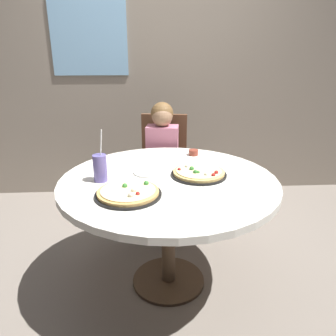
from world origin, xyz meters
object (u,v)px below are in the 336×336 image
at_px(dining_table, 169,192).
at_px(diner_child, 162,176).
at_px(chair_wooden, 163,163).
at_px(pizza_cheese, 199,173).
at_px(sauce_bowl, 193,152).
at_px(plate_small, 148,172).
at_px(pizza_veggie, 128,193).
at_px(soda_cup, 100,168).

xyz_separation_m(dining_table, diner_child, (-0.01, 0.73, -0.18)).
relative_size(dining_table, chair_wooden, 1.38).
bearing_deg(diner_child, chair_wooden, 82.52).
bearing_deg(pizza_cheese, dining_table, -167.33).
height_order(sauce_bowl, plate_small, sauce_bowl).
xyz_separation_m(pizza_cheese, sauce_bowl, (0.02, 0.41, 0.00)).
relative_size(pizza_veggie, pizza_cheese, 1.04).
relative_size(chair_wooden, diner_child, 0.88).
bearing_deg(sauce_bowl, soda_cup, -143.20).
xyz_separation_m(diner_child, pizza_cheese, (0.20, -0.69, 0.28)).
height_order(dining_table, soda_cup, soda_cup).
distance_m(dining_table, pizza_veggie, 0.34).
relative_size(dining_table, diner_child, 1.21).
bearing_deg(pizza_veggie, sauce_bowl, 56.87).
height_order(diner_child, sauce_bowl, diner_child).
xyz_separation_m(dining_table, pizza_cheese, (0.19, 0.04, 0.10)).
bearing_deg(sauce_bowl, plate_small, -133.85).
height_order(pizza_veggie, sauce_bowl, pizza_veggie).
xyz_separation_m(pizza_cheese, plate_small, (-0.31, 0.06, -0.01)).
bearing_deg(sauce_bowl, diner_child, 128.44).
height_order(chair_wooden, plate_small, chair_wooden).
bearing_deg(chair_wooden, sauce_bowl, -66.70).
bearing_deg(pizza_veggie, diner_child, 77.16).
bearing_deg(soda_cup, pizza_cheese, 4.99).
bearing_deg(plate_small, chair_wooden, 80.51).
bearing_deg(chair_wooden, soda_cup, -114.21).
relative_size(dining_table, pizza_cheese, 3.82).
height_order(pizza_cheese, sauce_bowl, pizza_cheese).
bearing_deg(pizza_veggie, pizza_cheese, 32.67).
bearing_deg(sauce_bowl, chair_wooden, 113.30).
bearing_deg(pizza_cheese, chair_wooden, 101.47).
distance_m(chair_wooden, plate_small, 0.85).
xyz_separation_m(diner_child, soda_cup, (-0.39, -0.74, 0.35)).
distance_m(dining_table, plate_small, 0.18).
relative_size(dining_table, plate_small, 7.26).
distance_m(chair_wooden, soda_cup, 1.05).
bearing_deg(dining_table, soda_cup, -178.72).
relative_size(dining_table, soda_cup, 4.25).
distance_m(pizza_veggie, plate_small, 0.34).
relative_size(diner_child, plate_small, 6.01).
height_order(chair_wooden, pizza_veggie, chair_wooden).
bearing_deg(plate_small, pizza_veggie, -108.00).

